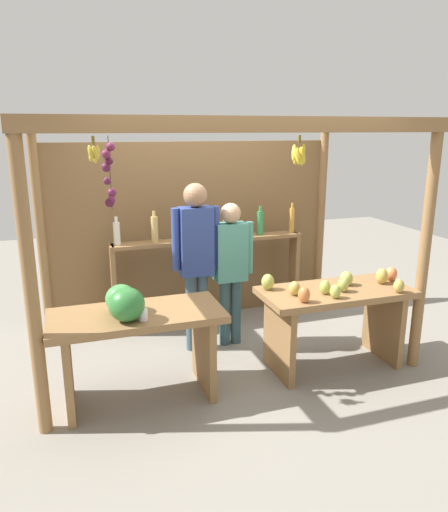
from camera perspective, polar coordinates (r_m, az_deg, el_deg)
The scene contains 7 objects.
ground_plane at distance 5.07m, azimuth -0.68°, elevation -10.79°, with size 12.00×12.00×0.00m, color gray.
market_stall at distance 5.07m, azimuth -2.33°, elevation 5.02°, with size 3.44×1.99×2.29m.
fruit_counter_left at distance 3.97m, azimuth -10.60°, elevation -8.45°, with size 1.40×0.67×1.03m.
fruit_counter_right at distance 4.59m, azimuth 13.05°, elevation -5.97°, with size 1.40×0.64×0.92m.
bottle_shelf_unit at distance 5.45m, azimuth -1.85°, elevation 0.16°, with size 2.21×0.22×1.35m.
vendor_man at distance 4.70m, azimuth -3.34°, elevation 0.50°, with size 0.48×0.23×1.70m.
vendor_woman at distance 4.85m, azimuth 0.77°, elevation -0.78°, with size 0.48×0.20×1.49m.
Camera 1 is at (-1.38, -4.35, 2.20)m, focal length 33.65 mm.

